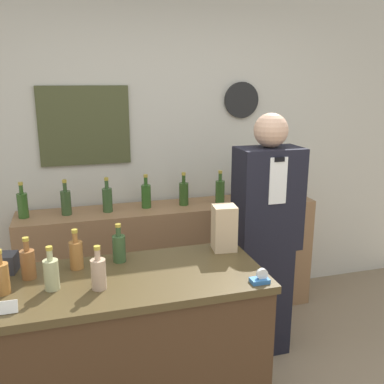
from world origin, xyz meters
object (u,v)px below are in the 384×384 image
object	(u,v)px
shopkeeper	(266,239)
potted_plant	(276,180)
tape_dispenser	(260,278)
paper_bag	(224,228)

from	to	relation	value
shopkeeper	potted_plant	size ratio (longest dim) A/B	5.84
tape_dispenser	shopkeeper	bearing A→B (deg)	62.19
paper_bag	tape_dispenser	world-z (taller)	paper_bag
potted_plant	tape_dispenser	size ratio (longest dim) A/B	3.27
paper_bag	shopkeeper	bearing A→B (deg)	38.00
shopkeeper	tape_dispenser	xyz separation A→B (m)	(-0.42, -0.79, 0.13)
potted_plant	paper_bag	distance (m)	1.35
shopkeeper	potted_plant	bearing A→B (deg)	58.80
shopkeeper	paper_bag	bearing A→B (deg)	-142.00
shopkeeper	paper_bag	xyz separation A→B (m)	(-0.44, -0.35, 0.24)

